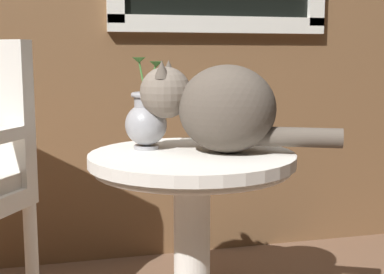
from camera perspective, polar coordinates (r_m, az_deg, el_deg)
The scene contains 3 objects.
wicker_side_table at distance 1.71m, azimuth 0.00°, elevation -7.36°, with size 0.64×0.64×0.58m.
cat at distance 1.67m, azimuth 2.88°, elevation 3.19°, with size 0.58×0.37×0.28m.
pewter_vase_with_ivy at distance 1.73m, azimuth -4.86°, elevation 1.76°, with size 0.13×0.13×0.29m.
Camera 1 is at (-0.23, -1.48, 0.88)m, focal length 50.69 mm.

